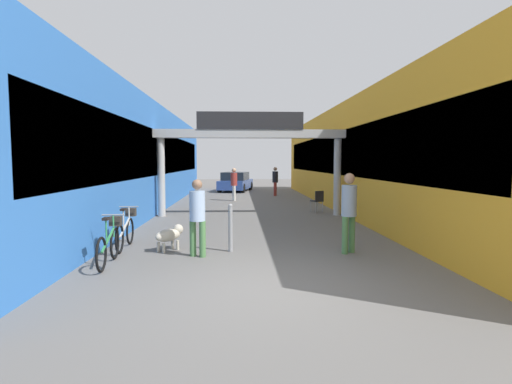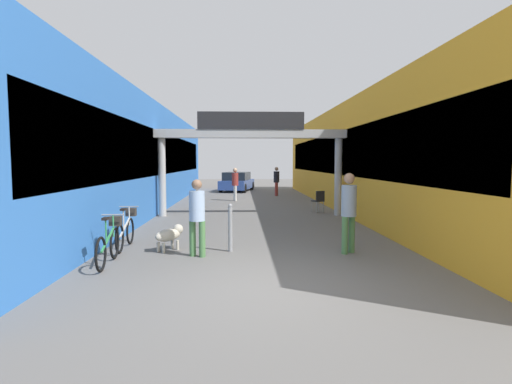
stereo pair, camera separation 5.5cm
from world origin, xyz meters
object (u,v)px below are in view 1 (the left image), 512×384
pedestrian_companion (349,207)px  pedestrian_carrying_crate (234,182)px  parked_car_blue (236,182)px  bicycle_silver_second (126,230)px  bollard_post_metal (231,227)px  cafe_chair_black_nearer (318,199)px  pedestrian_with_dog (197,213)px  dog_on_leash (170,235)px  bicycle_green_nearest (110,242)px  pedestrian_elderly_walking (275,179)px

pedestrian_companion → pedestrian_carrying_crate: bearing=102.6°
pedestrian_carrying_crate → parked_car_blue: (0.04, 6.84, -0.35)m
pedestrian_carrying_crate → bicycle_silver_second: (-2.47, -11.32, -0.55)m
pedestrian_companion → bollard_post_metal: size_ratio=1.63×
cafe_chair_black_nearer → parked_car_blue: size_ratio=0.21×
pedestrian_with_dog → dog_on_leash: bearing=138.1°
pedestrian_with_dog → bicycle_green_nearest: size_ratio=1.00×
pedestrian_carrying_crate → bicycle_silver_second: pedestrian_carrying_crate is taller
dog_on_leash → bicycle_green_nearest: bicycle_green_nearest is taller
parked_car_blue → dog_on_leash: bearing=-94.3°
bicycle_silver_second → bollard_post_metal: size_ratio=1.52×
pedestrian_with_dog → bollard_post_metal: (0.71, 0.46, -0.40)m
bicycle_green_nearest → parked_car_blue: size_ratio=0.40×
pedestrian_elderly_walking → parked_car_blue: (-2.40, 3.90, -0.35)m
pedestrian_companion → bicycle_green_nearest: size_ratio=1.07×
pedestrian_with_dog → pedestrian_companion: (3.37, 0.18, 0.08)m
bollard_post_metal → pedestrian_carrying_crate: bearing=90.2°
dog_on_leash → parked_car_blue: bearing=85.7°
pedestrian_companion → bicycle_green_nearest: (-5.09, -0.71, -0.61)m
pedestrian_elderly_walking → dog_on_leash: pedestrian_elderly_walking is taller
pedestrian_companion → cafe_chair_black_nearer: pedestrian_companion is taller
bicycle_green_nearest → bollard_post_metal: 2.62m
dog_on_leash → pedestrian_elderly_walking: bearing=75.4°
pedestrian_with_dog → dog_on_leash: 1.12m
pedestrian_companion → pedestrian_elderly_walking: size_ratio=1.05×
pedestrian_with_dog → pedestrian_carrying_crate: pedestrian_carrying_crate is taller
cafe_chair_black_nearer → parked_car_blue: (-3.40, 11.87, 0.10)m
pedestrian_with_dog → parked_car_blue: 19.15m
dog_on_leash → bicycle_silver_second: bicycle_silver_second is taller
bicycle_silver_second → cafe_chair_black_nearer: 8.63m
dog_on_leash → parked_car_blue: size_ratio=0.18×
pedestrian_carrying_crate → dog_on_leash: (-1.36, -11.67, -0.62)m
pedestrian_with_dog → bicycle_green_nearest: (-1.72, -0.54, -0.53)m
bollard_post_metal → parked_car_blue: (-0.01, 18.68, 0.08)m
bicycle_silver_second → bollard_post_metal: bearing=-11.6°
pedestrian_companion → bicycle_silver_second: 5.28m
pedestrian_with_dog → pedestrian_elderly_walking: (3.10, 15.24, 0.03)m
pedestrian_with_dog → cafe_chair_black_nearer: pedestrian_with_dog is taller
pedestrian_carrying_crate → cafe_chair_black_nearer: 6.11m
cafe_chair_black_nearer → dog_on_leash: bearing=-125.9°
cafe_chair_black_nearer → pedestrian_carrying_crate: bearing=124.4°
bicycle_green_nearest → bicycle_silver_second: 1.52m
pedestrian_carrying_crate → pedestrian_elderly_walking: bearing=50.3°
pedestrian_companion → cafe_chair_black_nearer: 7.15m
pedestrian_carrying_crate → dog_on_leash: pedestrian_carrying_crate is taller
pedestrian_elderly_walking → bollard_post_metal: bearing=-99.2°
dog_on_leash → bollard_post_metal: (1.41, -0.17, 0.20)m
pedestrian_with_dog → bicycle_silver_second: pedestrian_with_dog is taller
pedestrian_companion → bicycle_silver_second: size_ratio=1.07×
pedestrian_elderly_walking → bollard_post_metal: 14.97m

